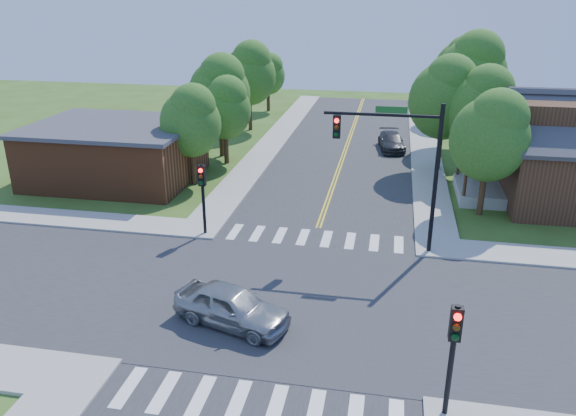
% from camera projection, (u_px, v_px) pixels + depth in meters
% --- Properties ---
extents(ground, '(100.00, 100.00, 0.00)m').
position_uv_depth(ground, '(293.00, 301.00, 22.80)').
color(ground, '#365019').
rests_on(ground, ground).
extents(road_ns, '(10.00, 90.00, 0.04)m').
position_uv_depth(road_ns, '(293.00, 301.00, 22.80)').
color(road_ns, '#2D2D30').
rests_on(road_ns, ground).
extents(road_ew, '(90.00, 10.00, 0.04)m').
position_uv_depth(road_ew, '(293.00, 301.00, 22.79)').
color(road_ew, '#2D2D30').
rests_on(road_ew, ground).
extents(intersection_patch, '(10.20, 10.20, 0.06)m').
position_uv_depth(intersection_patch, '(293.00, 301.00, 22.80)').
color(intersection_patch, '#2D2D30').
rests_on(intersection_patch, ground).
extents(sidewalk_nw, '(40.00, 40.00, 0.14)m').
position_uv_depth(sidewalk_nw, '(114.00, 165.00, 39.97)').
color(sidewalk_nw, '#9E9B93').
rests_on(sidewalk_nw, ground).
extents(crosswalk_north, '(8.85, 2.00, 0.01)m').
position_uv_depth(crosswalk_north, '(315.00, 238.00, 28.45)').
color(crosswalk_north, white).
rests_on(crosswalk_north, ground).
extents(crosswalk_south, '(8.85, 2.00, 0.01)m').
position_uv_depth(crosswalk_south, '(257.00, 404.00, 17.12)').
color(crosswalk_south, white).
rests_on(crosswalk_south, ground).
extents(centerline, '(0.30, 90.00, 0.01)m').
position_uv_depth(centerline, '(293.00, 300.00, 22.79)').
color(centerline, yellow).
rests_on(centerline, ground).
extents(signal_mast_ne, '(5.30, 0.42, 7.20)m').
position_uv_depth(signal_mast_ne, '(400.00, 154.00, 25.45)').
color(signal_mast_ne, black).
rests_on(signal_mast_ne, ground).
extents(signal_pole_se, '(0.34, 0.42, 3.80)m').
position_uv_depth(signal_pole_se, '(454.00, 341.00, 15.71)').
color(signal_pole_se, black).
rests_on(signal_pole_se, ground).
extents(signal_pole_nw, '(0.34, 0.42, 3.80)m').
position_uv_depth(signal_pole_nw, '(202.00, 186.00, 27.89)').
color(signal_pole_nw, black).
rests_on(signal_pole_nw, ground).
extents(building_nw, '(10.40, 8.40, 3.73)m').
position_uv_depth(building_nw, '(115.00, 152.00, 36.64)').
color(building_nw, brown).
rests_on(building_nw, ground).
extents(tree_e_a, '(4.18, 3.97, 7.10)m').
position_uv_depth(tree_e_a, '(492.00, 134.00, 29.75)').
color(tree_e_a, '#382314').
rests_on(tree_e_a, ground).
extents(tree_e_b, '(4.43, 4.21, 7.53)m').
position_uv_depth(tree_e_b, '(482.00, 105.00, 35.63)').
color(tree_e_b, '#382314').
rests_on(tree_e_b, ground).
extents(tree_e_c, '(5.34, 5.07, 9.07)m').
position_uv_depth(tree_e_c, '(473.00, 71.00, 42.47)').
color(tree_e_c, '#382314').
rests_on(tree_e_c, ground).
extents(tree_e_d, '(4.67, 4.44, 7.94)m').
position_uv_depth(tree_e_d, '(461.00, 66.00, 50.91)').
color(tree_e_d, '#382314').
rests_on(tree_e_d, ground).
extents(tree_w_a, '(3.84, 3.65, 6.52)m').
position_uv_depth(tree_w_a, '(191.00, 119.00, 34.77)').
color(tree_w_a, '#382314').
rests_on(tree_w_a, ground).
extents(tree_w_b, '(4.49, 4.27, 7.64)m').
position_uv_depth(tree_w_b, '(220.00, 89.00, 40.56)').
color(tree_w_b, '#382314').
rests_on(tree_w_b, ground).
extents(tree_w_c, '(4.60, 4.37, 7.82)m').
position_uv_depth(tree_w_c, '(250.00, 72.00, 48.23)').
color(tree_w_c, '#382314').
rests_on(tree_w_c, ground).
extents(tree_w_d, '(3.45, 3.28, 5.86)m').
position_uv_depth(tree_w_d, '(269.00, 73.00, 56.37)').
color(tree_w_d, '#382314').
rests_on(tree_w_d, ground).
extents(tree_house, '(4.69, 4.45, 7.97)m').
position_uv_depth(tree_house, '(446.00, 95.00, 37.08)').
color(tree_house, '#382314').
rests_on(tree_house, ground).
extents(tree_bldg, '(3.73, 3.54, 6.34)m').
position_uv_depth(tree_bldg, '(225.00, 106.00, 39.14)').
color(tree_bldg, '#382314').
rests_on(tree_bldg, ground).
extents(car_silver, '(4.41, 5.56, 1.54)m').
position_uv_depth(car_silver, '(232.00, 307.00, 20.96)').
color(car_silver, '#9FA2A6').
rests_on(car_silver, ground).
extents(car_dgrey, '(2.99, 4.93, 1.29)m').
position_uv_depth(car_dgrey, '(391.00, 142.00, 43.75)').
color(car_dgrey, '#2E3033').
rests_on(car_dgrey, ground).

